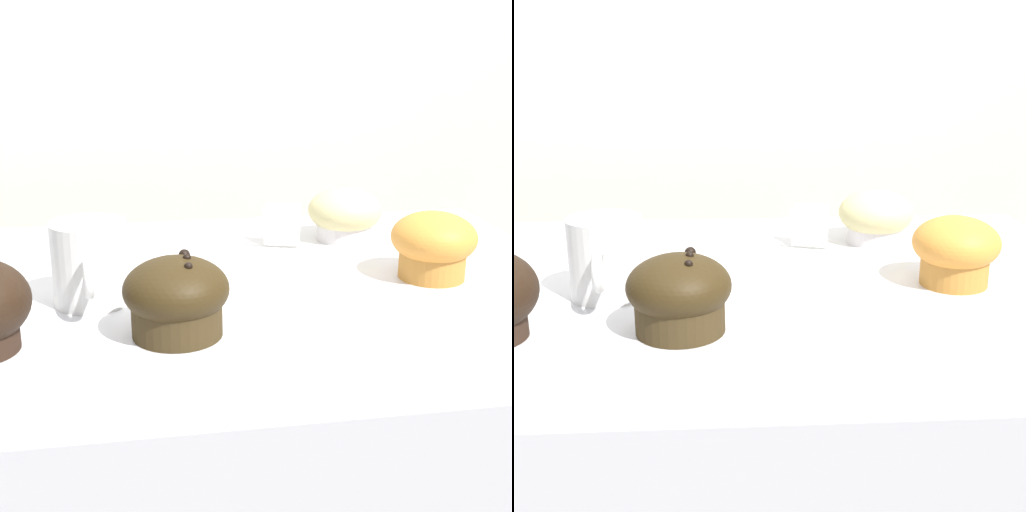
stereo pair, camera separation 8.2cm
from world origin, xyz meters
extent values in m
cube|color=beige|center=(0.00, 0.60, 0.90)|extent=(3.20, 0.10, 1.80)
cylinder|color=#C38034|center=(0.30, -0.01, 0.98)|extent=(0.08, 0.08, 0.05)
ellipsoid|color=orange|center=(0.30, -0.01, 1.01)|extent=(0.10, 0.10, 0.06)
cylinder|color=silver|center=(0.25, 0.17, 0.98)|extent=(0.08, 0.08, 0.04)
ellipsoid|color=#D5C887|center=(0.25, 0.17, 1.00)|extent=(0.11, 0.11, 0.06)
cylinder|color=#3A2C16|center=(-0.02, -0.13, 0.98)|extent=(0.09, 0.09, 0.05)
ellipsoid|color=#30230E|center=(-0.02, -0.13, 1.00)|extent=(0.11, 0.11, 0.06)
sphere|color=black|center=(-0.01, -0.13, 1.03)|extent=(0.01, 0.01, 0.01)
sphere|color=black|center=(-0.01, -0.15, 1.03)|extent=(0.01, 0.01, 0.01)
sphere|color=black|center=(-0.01, -0.10, 1.03)|extent=(0.01, 0.01, 0.01)
cylinder|color=white|center=(-0.11, -0.02, 1.00)|extent=(0.08, 0.08, 0.09)
torus|color=white|center=(-0.10, -0.09, 1.01)|extent=(0.01, 0.05, 0.05)
cylinder|color=black|center=(-0.11, -0.02, 1.04)|extent=(0.07, 0.07, 0.01)
cube|color=white|center=(0.15, 0.16, 0.99)|extent=(0.05, 0.04, 0.06)
cube|color=silver|center=(0.14, 0.14, 0.99)|extent=(0.05, 0.04, 0.06)
camera|label=1|loc=(-0.05, -0.80, 1.25)|focal=50.00mm
camera|label=2|loc=(0.03, -0.81, 1.25)|focal=50.00mm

